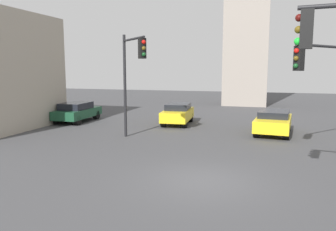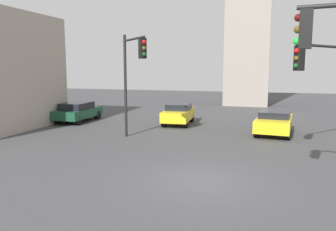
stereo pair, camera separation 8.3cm
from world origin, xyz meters
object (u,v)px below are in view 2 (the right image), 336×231
traffic_light_0 (133,66)px  car_3 (274,122)px  traffic_light_1 (323,74)px  car_1 (179,113)px  car_2 (78,111)px

traffic_light_0 → car_3: 9.10m
traffic_light_0 → car_3: traffic_light_0 is taller
traffic_light_1 → car_1: 10.99m
traffic_light_1 → car_2: size_ratio=1.17×
car_1 → car_2: car_1 is taller
traffic_light_0 → car_2: traffic_light_0 is taller
car_1 → traffic_light_0: bearing=-13.4°
traffic_light_0 → traffic_light_1: traffic_light_0 is taller
traffic_light_0 → car_3: (7.39, 4.18, -3.28)m
car_2 → traffic_light_1: bearing=-111.4°
car_2 → car_3: (13.92, -0.67, -0.02)m
traffic_light_0 → traffic_light_1: (9.24, -0.68, -0.36)m
traffic_light_0 → car_1: size_ratio=1.42×
traffic_light_1 → car_1: (-8.30, 6.58, -2.90)m
car_1 → car_3: car_1 is taller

